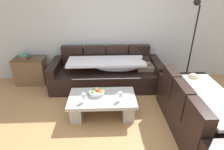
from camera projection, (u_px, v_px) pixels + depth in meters
name	position (u px, v px, depth m)	size (l,w,h in m)	color
ground_plane	(122.00, 134.00, 3.01)	(14.00, 14.00, 0.00)	#B37F4C
back_wall	(115.00, 24.00, 4.34)	(9.00, 0.10, 2.70)	#BCBDBA
couch_along_wall	(108.00, 73.00, 4.31)	(2.50, 0.92, 0.88)	black
couch_near_window	(200.00, 114.00, 2.95)	(0.92, 1.93, 0.88)	black
coffee_table	(102.00, 103.00, 3.37)	(1.20, 0.68, 0.38)	#B4B1AC
fruit_bowl	(97.00, 92.00, 3.37)	(0.28, 0.28, 0.10)	silver
wine_glass_near_left	(84.00, 96.00, 3.12)	(0.07, 0.07, 0.17)	silver
wine_glass_near_right	(121.00, 95.00, 3.15)	(0.07, 0.07, 0.17)	silver
open_magazine	(124.00, 96.00, 3.33)	(0.28, 0.21, 0.01)	white
side_cabinet	(31.00, 71.00, 4.45)	(0.72, 0.44, 0.64)	brown
book_stack_on_cabinet	(25.00, 56.00, 4.28)	(0.18, 0.22, 0.10)	#B76623
floor_lamp	(192.00, 40.00, 3.99)	(0.33, 0.31, 1.95)	black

